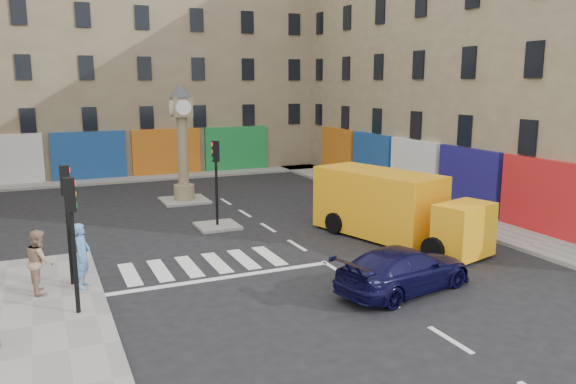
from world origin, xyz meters
TOP-DOWN VIEW (x-y plane):
  - ground at (0.00, 0.00)m, footprint 120.00×120.00m
  - sidewalk_right at (8.70, 10.00)m, footprint 2.60×30.00m
  - sidewalk_far at (-4.00, 22.20)m, footprint 32.00×2.40m
  - island_near at (-2.00, 8.00)m, footprint 1.80×1.80m
  - island_far at (-2.00, 14.00)m, footprint 2.40×2.40m
  - building_right at (15.00, 10.00)m, footprint 10.00×30.00m
  - building_far at (-4.00, 28.00)m, footprint 32.00×10.00m
  - traffic_light_left_near at (-8.30, 0.20)m, footprint 0.28×0.22m
  - traffic_light_left_far at (-8.30, 2.60)m, footprint 0.28×0.22m
  - traffic_light_island at (-2.00, 8.00)m, footprint 0.28×0.22m
  - clock_pillar at (-2.00, 14.00)m, footprint 1.20×1.20m
  - navy_sedan at (0.94, -1.74)m, footprint 5.03×2.89m
  - yellow_van at (3.87, 3.24)m, footprint 4.15×7.80m
  - pedestrian_blue at (-8.00, 2.20)m, footprint 0.72×0.85m
  - pedestrian_tan at (-9.17, 2.26)m, footprint 0.79×0.98m

SIDE VIEW (x-z plane):
  - ground at x=0.00m, z-range 0.00..0.00m
  - island_near at x=-2.00m, z-range 0.00..0.12m
  - island_far at x=-2.00m, z-range 0.00..0.12m
  - sidewalk_right at x=8.70m, z-range 0.00..0.15m
  - sidewalk_far at x=-4.00m, z-range 0.00..0.15m
  - navy_sedan at x=0.94m, z-range 0.00..1.37m
  - pedestrian_tan at x=-9.17m, z-range 0.15..2.05m
  - pedestrian_blue at x=-8.00m, z-range 0.15..2.14m
  - yellow_van at x=3.87m, z-range -0.01..2.71m
  - traffic_light_island at x=-2.00m, z-range 0.74..4.44m
  - traffic_light_left_near at x=-8.30m, z-range 0.77..4.47m
  - traffic_light_left_far at x=-8.30m, z-range 0.77..4.47m
  - clock_pillar at x=-2.00m, z-range 0.50..6.60m
  - building_right at x=15.00m, z-range 0.00..16.00m
  - building_far at x=-4.00m, z-range 0.00..17.00m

